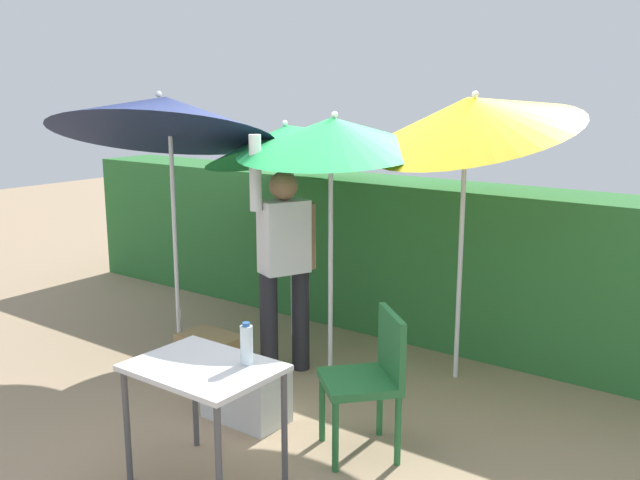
{
  "coord_description": "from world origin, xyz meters",
  "views": [
    {
      "loc": [
        3.04,
        -3.8,
        2.2
      ],
      "look_at": [
        0.0,
        0.3,
        1.1
      ],
      "focal_mm": 39.36,
      "sensor_mm": 36.0,
      "label": 1
    }
  ],
  "objects_px": {
    "folding_table": "(204,380)",
    "bottle_water": "(247,344)",
    "chair_plastic": "(371,374)",
    "umbrella_rainbow": "(333,135)",
    "umbrella_orange": "(470,116)",
    "person_vendor": "(284,258)",
    "cooler_box": "(246,392)",
    "crate_cardboard": "(210,355)",
    "umbrella_navy": "(288,140)",
    "umbrella_yellow": "(165,116)"
  },
  "relations": [
    {
      "from": "umbrella_navy",
      "to": "chair_plastic",
      "type": "height_order",
      "value": "umbrella_navy"
    },
    {
      "from": "chair_plastic",
      "to": "cooler_box",
      "type": "height_order",
      "value": "chair_plastic"
    },
    {
      "from": "chair_plastic",
      "to": "crate_cardboard",
      "type": "distance_m",
      "value": 1.71
    },
    {
      "from": "umbrella_orange",
      "to": "chair_plastic",
      "type": "xyz_separation_m",
      "value": [
        0.05,
        -1.36,
        -1.5
      ]
    },
    {
      "from": "umbrella_navy",
      "to": "umbrella_orange",
      "type": "bearing_deg",
      "value": 1.31
    },
    {
      "from": "cooler_box",
      "to": "person_vendor",
      "type": "bearing_deg",
      "value": 111.08
    },
    {
      "from": "folding_table",
      "to": "bottle_water",
      "type": "xyz_separation_m",
      "value": [
        0.18,
        0.16,
        0.2
      ]
    },
    {
      "from": "umbrella_yellow",
      "to": "crate_cardboard",
      "type": "bearing_deg",
      "value": -16.7
    },
    {
      "from": "chair_plastic",
      "to": "crate_cardboard",
      "type": "xyz_separation_m",
      "value": [
        -1.65,
        0.26,
        -0.35
      ]
    },
    {
      "from": "umbrella_yellow",
      "to": "crate_cardboard",
      "type": "height_order",
      "value": "umbrella_yellow"
    },
    {
      "from": "umbrella_yellow",
      "to": "bottle_water",
      "type": "relative_size",
      "value": 10.25
    },
    {
      "from": "folding_table",
      "to": "person_vendor",
      "type": "bearing_deg",
      "value": 113.56
    },
    {
      "from": "chair_plastic",
      "to": "umbrella_rainbow",
      "type": "bearing_deg",
      "value": 136.2
    },
    {
      "from": "umbrella_rainbow",
      "to": "umbrella_yellow",
      "type": "relative_size",
      "value": 0.85
    },
    {
      "from": "cooler_box",
      "to": "crate_cardboard",
      "type": "relative_size",
      "value": 1.17
    },
    {
      "from": "umbrella_rainbow",
      "to": "umbrella_yellow",
      "type": "distance_m",
      "value": 1.42
    },
    {
      "from": "umbrella_yellow",
      "to": "bottle_water",
      "type": "height_order",
      "value": "umbrella_yellow"
    },
    {
      "from": "umbrella_yellow",
      "to": "umbrella_navy",
      "type": "distance_m",
      "value": 1.06
    },
    {
      "from": "person_vendor",
      "to": "bottle_water",
      "type": "bearing_deg",
      "value": -58.11
    },
    {
      "from": "chair_plastic",
      "to": "crate_cardboard",
      "type": "bearing_deg",
      "value": 170.92
    },
    {
      "from": "chair_plastic",
      "to": "folding_table",
      "type": "height_order",
      "value": "chair_plastic"
    },
    {
      "from": "umbrella_yellow",
      "to": "cooler_box",
      "type": "bearing_deg",
      "value": -23.2
    },
    {
      "from": "person_vendor",
      "to": "cooler_box",
      "type": "xyz_separation_m",
      "value": [
        0.3,
        -0.79,
        -0.74
      ]
    },
    {
      "from": "person_vendor",
      "to": "bottle_water",
      "type": "height_order",
      "value": "person_vendor"
    },
    {
      "from": "umbrella_navy",
      "to": "chair_plastic",
      "type": "xyz_separation_m",
      "value": [
        1.7,
        -1.32,
        -1.26
      ]
    },
    {
      "from": "umbrella_rainbow",
      "to": "umbrella_navy",
      "type": "height_order",
      "value": "umbrella_navy"
    },
    {
      "from": "person_vendor",
      "to": "crate_cardboard",
      "type": "bearing_deg",
      "value": -138.47
    },
    {
      "from": "umbrella_yellow",
      "to": "bottle_water",
      "type": "bearing_deg",
      "value": -31.07
    },
    {
      "from": "bottle_water",
      "to": "umbrella_orange",
      "type": "bearing_deg",
      "value": 80.95
    },
    {
      "from": "bottle_water",
      "to": "crate_cardboard",
      "type": "bearing_deg",
      "value": 143.16
    },
    {
      "from": "umbrella_navy",
      "to": "crate_cardboard",
      "type": "xyz_separation_m",
      "value": [
        0.05,
        -1.06,
        -1.61
      ]
    },
    {
      "from": "umbrella_navy",
      "to": "folding_table",
      "type": "bearing_deg",
      "value": -62.15
    },
    {
      "from": "chair_plastic",
      "to": "umbrella_navy",
      "type": "bearing_deg",
      "value": 142.17
    },
    {
      "from": "chair_plastic",
      "to": "person_vendor",
      "type": "bearing_deg",
      "value": 151.67
    },
    {
      "from": "folding_table",
      "to": "bottle_water",
      "type": "height_order",
      "value": "bottle_water"
    },
    {
      "from": "chair_plastic",
      "to": "folding_table",
      "type": "relative_size",
      "value": 1.11
    },
    {
      "from": "umbrella_rainbow",
      "to": "umbrella_orange",
      "type": "xyz_separation_m",
      "value": [
        0.88,
        0.48,
        0.14
      ]
    },
    {
      "from": "umbrella_orange",
      "to": "folding_table",
      "type": "distance_m",
      "value": 2.66
    },
    {
      "from": "umbrella_rainbow",
      "to": "folding_table",
      "type": "xyz_separation_m",
      "value": [
        0.37,
        -1.73,
        -1.24
      ]
    },
    {
      "from": "folding_table",
      "to": "chair_plastic",
      "type": "bearing_deg",
      "value": 56.86
    },
    {
      "from": "person_vendor",
      "to": "bottle_water",
      "type": "distance_m",
      "value": 1.59
    },
    {
      "from": "cooler_box",
      "to": "folding_table",
      "type": "height_order",
      "value": "folding_table"
    },
    {
      "from": "crate_cardboard",
      "to": "bottle_water",
      "type": "bearing_deg",
      "value": -36.84
    },
    {
      "from": "umbrella_yellow",
      "to": "bottle_water",
      "type": "xyz_separation_m",
      "value": [
        1.89,
        -1.14,
        -1.16
      ]
    },
    {
      "from": "folding_table",
      "to": "umbrella_orange",
      "type": "bearing_deg",
      "value": 77.05
    },
    {
      "from": "umbrella_orange",
      "to": "cooler_box",
      "type": "xyz_separation_m",
      "value": [
        -0.86,
        -1.49,
        -1.82
      ]
    },
    {
      "from": "cooler_box",
      "to": "chair_plastic",
      "type": "bearing_deg",
      "value": 8.4
    },
    {
      "from": "umbrella_rainbow",
      "to": "folding_table",
      "type": "height_order",
      "value": "umbrella_rainbow"
    },
    {
      "from": "umbrella_orange",
      "to": "chair_plastic",
      "type": "distance_m",
      "value": 2.02
    },
    {
      "from": "crate_cardboard",
      "to": "folding_table",
      "type": "bearing_deg",
      "value": -45.5
    }
  ]
}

